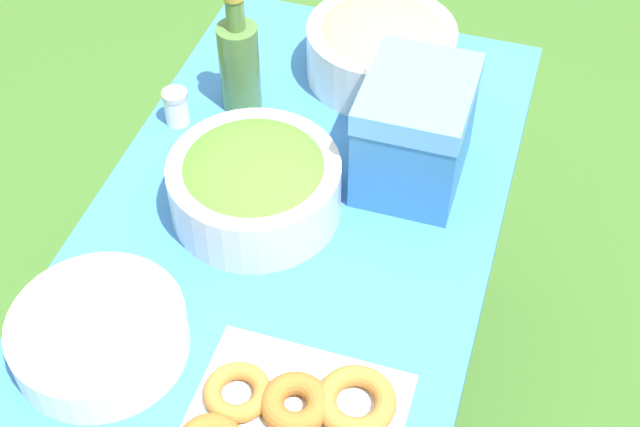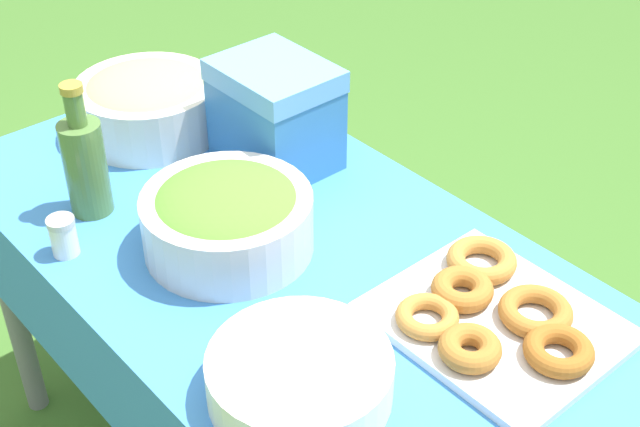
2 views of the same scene
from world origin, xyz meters
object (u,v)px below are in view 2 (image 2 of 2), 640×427
Objects in this scene: cooler_box at (276,115)px; salad_bowl at (227,217)px; olive_oil_bottle at (85,163)px; pasta_bowl at (148,102)px; donut_platter at (494,315)px; plate_stack at (300,377)px.

salad_bowl is at bearing -55.34° from cooler_box.
olive_oil_bottle reaches higher than cooler_box.
cooler_box reaches higher than pasta_bowl.
donut_platter is (0.44, 0.20, -0.05)m from salad_bowl.
salad_bowl reaches higher than donut_platter.
salad_bowl is 1.00× the size of pasta_bowl.
pasta_bowl is (-0.44, 0.11, 0.00)m from salad_bowl.
plate_stack is 0.65m from cooler_box.
salad_bowl is 0.83× the size of donut_platter.
salad_bowl is at bearing -14.29° from pasta_bowl.
olive_oil_bottle is at bearing -104.54° from cooler_box.
donut_platter is at bearing 74.87° from plate_stack.
pasta_bowl is 0.84m from plate_stack.
pasta_bowl reaches higher than plate_stack.
salad_bowl is at bearing -155.41° from donut_platter.
pasta_bowl is 1.14× the size of olive_oil_bottle.
donut_platter is 0.35m from plate_stack.
salad_bowl is 0.49m from donut_platter.
cooler_box is at bearing 144.44° from plate_stack.
olive_oil_bottle is 0.39m from cooler_box.
olive_oil_bottle is 1.15× the size of cooler_box.
salad_bowl is at bearing 25.63° from olive_oil_bottle.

